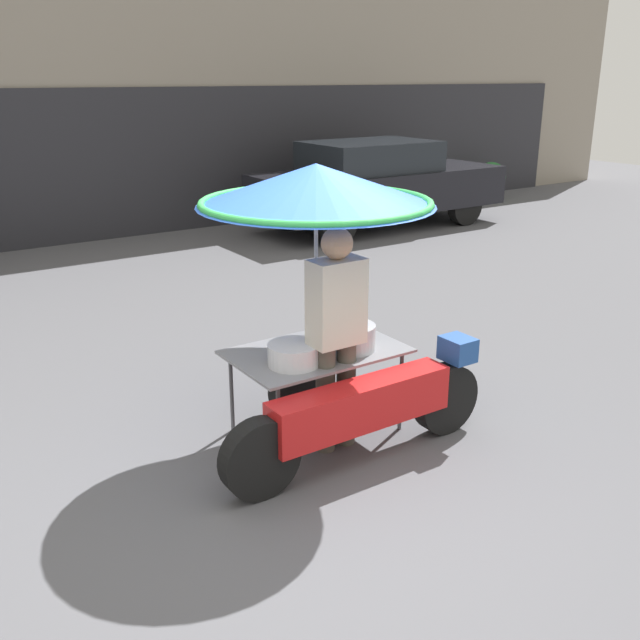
% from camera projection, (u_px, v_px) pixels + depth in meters
% --- Properties ---
extents(ground_plane, '(36.00, 36.00, 0.00)m').
position_uv_depth(ground_plane, '(313.00, 486.00, 4.72)').
color(ground_plane, '#56565B').
extents(vendor_motorcycle_cart, '(2.14, 1.66, 2.01)m').
position_uv_depth(vendor_motorcycle_cart, '(324.00, 241.00, 4.93)').
color(vendor_motorcycle_cart, black).
rests_on(vendor_motorcycle_cart, ground).
extents(vendor_person, '(0.38, 0.22, 1.63)m').
position_uv_depth(vendor_person, '(336.00, 329.00, 4.94)').
color(vendor_person, '#4C473D').
rests_on(vendor_person, ground).
extents(parked_car, '(4.56, 1.69, 1.51)m').
position_uv_depth(parked_car, '(377.00, 183.00, 12.50)').
color(parked_car, black).
rests_on(parked_car, ground).
extents(potted_plant, '(0.65, 0.65, 0.81)m').
position_uv_depth(potted_plant, '(491.00, 179.00, 15.45)').
color(potted_plant, brown).
rests_on(potted_plant, ground).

